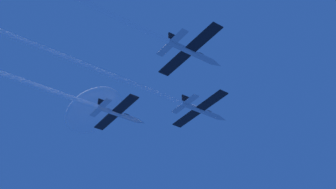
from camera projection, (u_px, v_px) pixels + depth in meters
jet_lead at (134, 84)px, 94.58m from camera, size 18.77×64.54×3.11m
jet_left_wing at (53, 91)px, 98.82m from camera, size 18.77×60.33×3.11m
jet_right_wing at (129, 23)px, 80.63m from camera, size 18.77×54.84×3.11m
cloud_wispy at (93, 111)px, 150.41m from camera, size 30.00×16.50×10.50m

